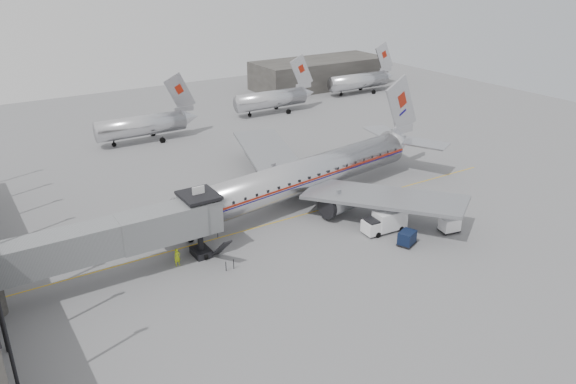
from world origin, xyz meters
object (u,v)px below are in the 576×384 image
Objects in this scene: baggage_cart_navy at (407,238)px; ramp_worker at (177,257)px; airliner at (306,175)px; baggage_cart_white at (450,225)px; service_van at (385,221)px.

baggage_cart_navy is 22.90m from ramp_worker.
airliner is 17.93× the size of baggage_cart_white.
ramp_worker reaches higher than baggage_cart_white.
baggage_cart_white is 1.28× the size of ramp_worker.
baggage_cart_navy is at bearing -171.03° from baggage_cart_white.
airliner is 19.92m from ramp_worker.
baggage_cart_navy is 5.86m from baggage_cart_white.
baggage_cart_navy is 1.29× the size of ramp_worker.
ramp_worker is at bearing -170.59° from airliner.
airliner reaches higher than baggage_cart_white.
baggage_cart_white is (5.73, -3.80, -0.35)m from service_van.
baggage_cart_white is (8.24, -15.05, -2.42)m from airliner.
baggage_cart_white is (5.85, -0.27, 0.04)m from baggage_cart_navy.
ramp_worker is (-27.05, 8.93, 0.05)m from baggage_cart_white.
service_van is at bearing 65.84° from baggage_cart_navy.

